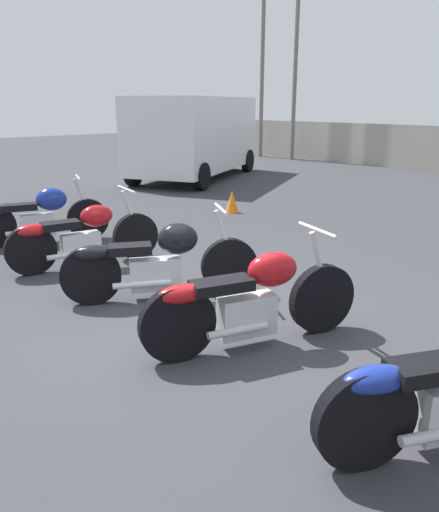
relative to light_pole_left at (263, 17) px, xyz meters
The scene contains 9 objects.
ground_plane 17.40m from the light_pole_left, 48.20° to the right, with size 60.00×60.00×0.00m, color #38383D.
light_pole_left is the anchor object (origin of this frame).
light_pole_right 1.85m from the light_pole_left, ahead, with size 0.70×0.35×7.72m.
motorcycle_slot_0 15.05m from the light_pole_left, 60.16° to the right, with size 0.86×1.97×1.03m.
motorcycle_slot_1 15.87m from the light_pole_left, 55.29° to the right, with size 0.69×2.05×1.02m.
motorcycle_slot_2 16.75m from the light_pole_left, 50.26° to the right, with size 1.17×1.97×1.02m.
motorcycle_slot_3 17.73m from the light_pole_left, 46.52° to the right, with size 0.86×2.05×1.04m.
parked_van 7.85m from the light_pole_left, 62.55° to the right, with size 4.20×5.46×2.30m.
traffic_cone_far 12.35m from the light_pole_left, 49.10° to the right, with size 0.27×0.27×0.45m.
Camera 1 is at (3.59, -2.97, 2.12)m, focal length 35.00 mm.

